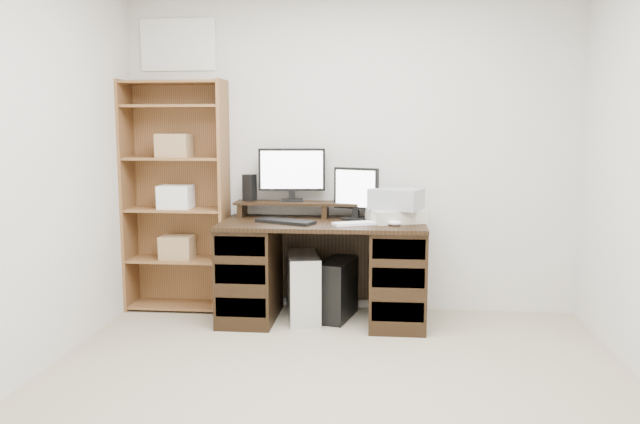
# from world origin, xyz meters

# --- Properties ---
(room) EXTENTS (3.54, 4.04, 2.54)m
(room) POSITION_xyz_m (-0.00, 0.00, 1.25)
(room) COLOR tan
(room) RESTS_ON ground
(desk) EXTENTS (1.50, 0.70, 0.75)m
(desk) POSITION_xyz_m (-0.18, 1.64, 0.39)
(desk) COLOR black
(desk) RESTS_ON ground
(riser_shelf) EXTENTS (1.40, 0.22, 0.12)m
(riser_shelf) POSITION_xyz_m (-0.18, 1.85, 0.84)
(riser_shelf) COLOR black
(riser_shelf) RESTS_ON desk
(monitor_wide) EXTENTS (0.52, 0.15, 0.41)m
(monitor_wide) POSITION_xyz_m (-0.44, 1.89, 1.10)
(monitor_wide) COLOR black
(monitor_wide) RESTS_ON riser_shelf
(monitor_small) EXTENTS (0.34, 0.20, 0.39)m
(monitor_small) POSITION_xyz_m (0.06, 1.76, 0.96)
(monitor_small) COLOR black
(monitor_small) RESTS_ON desk
(speaker) EXTENTS (0.11, 0.11, 0.21)m
(speaker) POSITION_xyz_m (-0.77, 1.87, 0.97)
(speaker) COLOR black
(speaker) RESTS_ON riser_shelf
(keyboard_black) EXTENTS (0.46, 0.31, 0.02)m
(keyboard_black) POSITION_xyz_m (-0.44, 1.54, 0.76)
(keyboard_black) COLOR black
(keyboard_black) RESTS_ON desk
(keyboard_white) EXTENTS (0.41, 0.26, 0.02)m
(keyboard_white) POSITION_xyz_m (0.10, 1.53, 0.76)
(keyboard_white) COLOR white
(keyboard_white) RESTS_ON desk
(mouse) EXTENTS (0.11, 0.08, 0.04)m
(mouse) POSITION_xyz_m (0.35, 1.49, 0.77)
(mouse) COLOR silver
(mouse) RESTS_ON desk
(printer) EXTENTS (0.46, 0.40, 0.09)m
(printer) POSITION_xyz_m (0.36, 1.67, 0.80)
(printer) COLOR #B7B29F
(printer) RESTS_ON desk
(basket) EXTENTS (0.42, 0.37, 0.15)m
(basket) POSITION_xyz_m (0.36, 1.67, 0.92)
(basket) COLOR #999DA3
(basket) RESTS_ON printer
(tower_silver) EXTENTS (0.32, 0.53, 0.50)m
(tower_silver) POSITION_xyz_m (-0.33, 1.65, 0.25)
(tower_silver) COLOR silver
(tower_silver) RESTS_ON ground
(tower_black) EXTENTS (0.29, 0.48, 0.45)m
(tower_black) POSITION_xyz_m (-0.07, 1.70, 0.22)
(tower_black) COLOR black
(tower_black) RESTS_ON ground
(bookshelf) EXTENTS (0.80, 0.30, 1.80)m
(bookshelf) POSITION_xyz_m (-1.35, 1.86, 0.92)
(bookshelf) COLOR #915E32
(bookshelf) RESTS_ON ground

